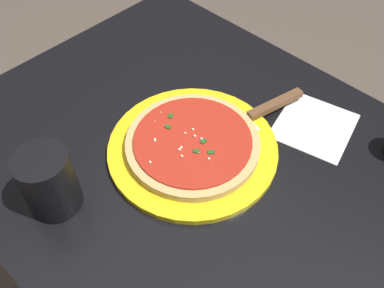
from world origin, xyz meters
TOP-DOWN VIEW (x-y plane):
  - restaurant_table at (0.00, 0.00)m, footprint 0.84×0.73m
  - serving_plate at (-0.03, 0.00)m, footprint 0.32×0.32m
  - pizza at (-0.03, 0.00)m, footprint 0.25×0.25m
  - pizza_server at (-0.07, -0.15)m, footprint 0.09×0.22m
  - cup_tall_drink at (0.05, 0.24)m, footprint 0.09×0.09m
  - napkin_folded_right at (-0.16, -0.21)m, footprint 0.17×0.18m

SIDE VIEW (x-z plane):
  - restaurant_table at x=0.00m, z-range 0.21..0.98m
  - napkin_folded_right at x=-0.16m, z-range 0.77..0.77m
  - serving_plate at x=-0.03m, z-range 0.77..0.78m
  - pizza_server at x=-0.07m, z-range 0.78..0.79m
  - pizza at x=-0.03m, z-range 0.77..0.80m
  - cup_tall_drink at x=0.05m, z-range 0.77..0.88m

